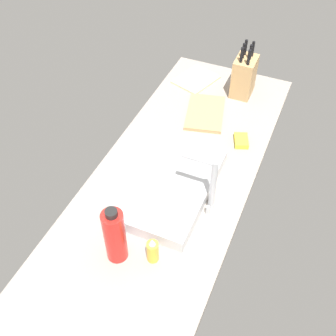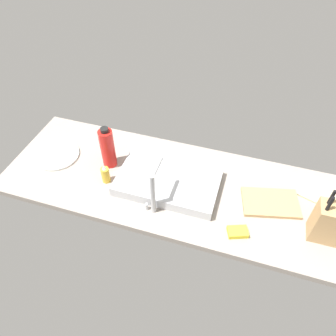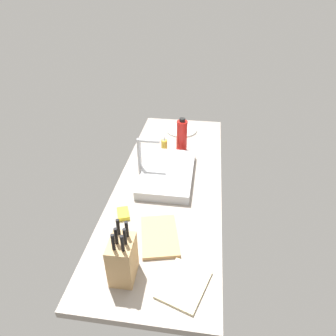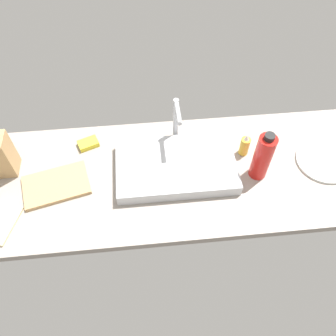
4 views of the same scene
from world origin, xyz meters
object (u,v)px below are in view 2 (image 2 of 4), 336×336
cutting_board (270,203)px  dish_towel (324,193)px  dinner_plate (57,155)px  sink_basin (168,181)px  faucet (153,188)px  dish_sponge (238,232)px  water_bottle (108,148)px  knife_block (330,222)px  soap_bottle (105,174)px

cutting_board → dish_towel: (-25.18, -14.40, -0.30)cm
cutting_board → dinner_plate: size_ratio=1.09×
sink_basin → cutting_board: 51.73cm
faucet → dish_sponge: 42.97cm
water_bottle → dish_towel: (-111.98, -12.60, -11.13)cm
dish_sponge → cutting_board: bearing=-120.4°
knife_block → cutting_board: 28.02cm
sink_basin → faucet: 20.33cm
knife_block → dish_towel: knife_block is taller
faucet → sink_basin: bearing=-96.8°
cutting_board → dish_sponge: (12.80, 21.80, 0.30)cm
dish_sponge → knife_block: bearing=-164.0°
cutting_board → dish_towel: 29.01cm
dish_sponge → faucet: bearing=-2.9°
dish_sponge → sink_basin: bearing=-25.4°
faucet → water_bottle: (33.29, -21.54, -3.03)cm
soap_bottle → water_bottle: water_bottle is taller
faucet → dinner_plate: (64.84, -18.24, -14.16)cm
cutting_board → dinner_plate: (118.35, 1.49, -0.30)cm
water_bottle → dinner_plate: 33.62cm
sink_basin → faucet: (1.93, 16.31, 11.97)cm
knife_block → soap_bottle: size_ratio=2.35×
cutting_board → soap_bottle: 84.09cm
faucet → dish_sponge: faucet is taller
soap_bottle → dish_sponge: bearing=170.8°
sink_basin → water_bottle: size_ratio=2.06×
sink_basin → dish_sponge: (-38.79, 18.38, -1.59)cm
soap_bottle → faucet: bearing=162.6°
water_bottle → dish_towel: bearing=-173.6°
dinner_plate → dish_sponge: bearing=169.1°
knife_block → water_bottle: 111.37cm
sink_basin → water_bottle: bearing=-8.4°
knife_block → water_bottle: size_ratio=1.11×
dish_sponge → soap_bottle: bearing=-9.2°
soap_bottle → cutting_board: bearing=-172.9°
sink_basin → water_bottle: water_bottle is taller
sink_basin → dish_sponge: size_ratio=5.72×
cutting_board → soap_bottle: soap_bottle is taller
sink_basin → dinner_plate: bearing=-1.7°
sink_basin → faucet: size_ratio=2.07×
dish_towel → dish_sponge: 52.48cm
dinner_plate → water_bottle: bearing=-174.0°
sink_basin → soap_bottle: (31.76, 6.95, 2.21)cm
cutting_board → water_bottle: water_bottle is taller
soap_bottle → water_bottle: 14.34cm
knife_block → sink_basin: bearing=-6.6°
dinner_plate → sink_basin: bearing=178.3°
soap_bottle → knife_block: bearing=179.5°
cutting_board → water_bottle: 87.49cm
sink_basin → dish_towel: sink_basin is taller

